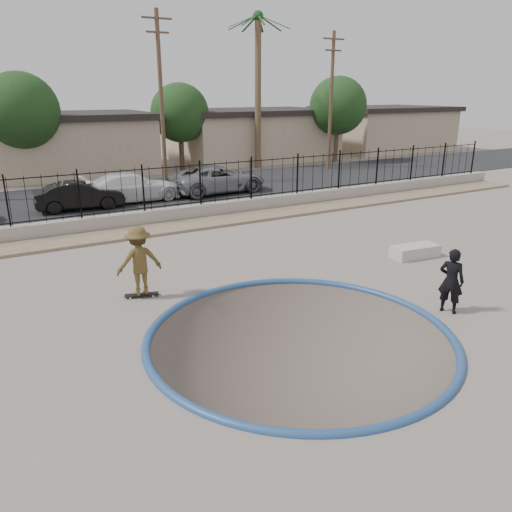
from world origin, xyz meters
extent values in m
cube|color=slate|center=(0.00, 12.00, -1.10)|extent=(120.00, 120.00, 2.20)
torus|color=navy|center=(0.00, -1.00, 0.00)|extent=(7.04, 7.04, 0.20)
cube|color=tan|center=(0.00, 9.20, 0.06)|extent=(42.00, 1.60, 0.11)
cube|color=gray|center=(0.00, 10.30, 0.30)|extent=(42.00, 0.45, 0.60)
cube|color=black|center=(0.00, 10.30, 0.72)|extent=(40.00, 0.04, 0.03)
cube|color=black|center=(0.00, 10.30, 2.30)|extent=(40.00, 0.04, 0.04)
cube|color=black|center=(0.00, 17.00, 0.02)|extent=(90.00, 8.00, 0.04)
cube|color=tan|center=(0.00, 26.50, 1.75)|extent=(10.00, 8.00, 3.50)
cube|color=black|center=(0.00, 26.50, 3.70)|extent=(10.60, 8.60, 0.40)
cube|color=tan|center=(14.00, 26.50, 1.75)|extent=(12.00, 8.00, 3.50)
cube|color=black|center=(14.00, 26.50, 3.70)|extent=(12.60, 8.60, 0.40)
cube|color=tan|center=(28.00, 26.50, 1.75)|extent=(11.00, 8.00, 3.50)
cube|color=black|center=(28.00, 26.50, 3.70)|extent=(11.60, 8.60, 0.40)
cylinder|color=brown|center=(12.00, 22.00, 5.00)|extent=(0.44, 0.44, 10.00)
sphere|color=#19481A|center=(12.00, 22.00, 9.95)|extent=(0.70, 0.70, 0.70)
cylinder|color=#473323|center=(4.00, 19.00, 4.75)|extent=(0.24, 0.24, 9.50)
cube|color=#473323|center=(4.00, 19.00, 9.00)|extent=(1.70, 0.10, 0.10)
cube|color=#473323|center=(4.00, 19.00, 8.30)|extent=(1.30, 0.10, 0.10)
cylinder|color=#473323|center=(16.00, 19.00, 4.50)|extent=(0.24, 0.24, 9.00)
cube|color=#473323|center=(16.00, 19.00, 8.50)|extent=(1.70, 0.10, 0.10)
cube|color=#473323|center=(16.00, 19.00, 7.80)|extent=(1.30, 0.10, 0.10)
cylinder|color=#473323|center=(-3.00, 23.00, 1.50)|extent=(0.34, 0.34, 3.00)
sphere|color=#143311|center=(-3.00, 23.00, 4.20)|extent=(4.32, 4.32, 4.32)
cylinder|color=#473323|center=(7.00, 24.00, 1.38)|extent=(0.34, 0.34, 2.75)
sphere|color=#143311|center=(7.00, 24.00, 3.85)|extent=(3.96, 3.96, 3.96)
cylinder|color=#473323|center=(19.00, 22.00, 1.50)|extent=(0.34, 0.34, 3.00)
sphere|color=#143311|center=(19.00, 22.00, 4.20)|extent=(4.32, 4.32, 4.32)
imported|color=brown|center=(-2.43, 3.00, 0.93)|extent=(1.22, 0.72, 1.86)
cube|color=black|center=(-2.43, 3.00, 0.07)|extent=(0.93, 0.47, 0.02)
cylinder|color=silver|center=(-2.74, 3.00, 0.03)|extent=(0.07, 0.05, 0.06)
cylinder|color=silver|center=(-2.69, 3.17, 0.03)|extent=(0.07, 0.05, 0.06)
cylinder|color=silver|center=(-2.16, 2.83, 0.03)|extent=(0.07, 0.05, 0.06)
cylinder|color=silver|center=(-2.11, 3.00, 0.03)|extent=(0.07, 0.05, 0.06)
imported|color=black|center=(4.00, -1.71, 0.83)|extent=(0.63, 0.72, 1.66)
cube|color=#B4ACA0|center=(6.55, 1.83, 0.20)|extent=(1.67, 0.89, 0.40)
imported|color=black|center=(-1.78, 14.46, 0.68)|extent=(3.99, 1.56, 1.30)
imported|color=white|center=(0.86, 15.00, 0.74)|extent=(4.94, 2.20, 1.41)
imported|color=gray|center=(5.54, 15.00, 0.77)|extent=(5.44, 2.81, 1.47)
camera|label=1|loc=(-5.85, -9.34, 5.29)|focal=35.00mm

